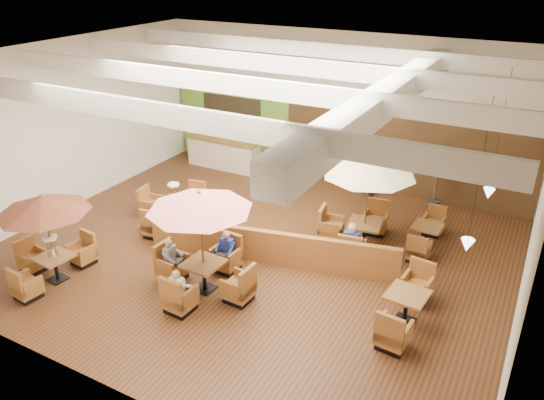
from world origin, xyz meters
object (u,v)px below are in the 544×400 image
Objects in this scene: table_5 at (426,237)px; topiary_2 at (439,162)px; table_4 at (406,308)px; diner_0 at (178,285)px; table_3 at (169,208)px; table_0 at (44,219)px; booth_divider at (270,247)px; diner_2 at (171,255)px; diner_3 at (352,240)px; diner_1 at (226,247)px; service_counter at (224,154)px; table_1 at (201,224)px; topiary_0 at (291,138)px; topiary_1 at (371,154)px; table_2 at (366,184)px; diner_4 at (352,241)px.

topiary_2 is (-0.40, 2.69, 1.37)m from table_5.
table_4 is 3.79× the size of diner_0.
table_0 is at bearing -104.35° from table_3.
table_5 is 3.05m from topiary_2.
booth_divider is at bearing 76.25° from diner_0.
diner_2 is 0.83× the size of diner_3.
table_4 is 3.85× the size of diner_1.
table_4 is (8.64, 2.66, -1.42)m from table_0.
booth_divider is 2.61× the size of table_4.
service_counter is 3.50× the size of diner_3.
table_1 is 3.90× the size of diner_0.
diner_1 reaches higher than table_5.
diner_3 is (2.87, 1.90, 0.06)m from diner_1.
topiary_0 is at bearing 3.94° from service_counter.
diner_1 is (-1.77, -6.56, -0.86)m from topiary_1.
booth_divider is at bearing 43.15° from table_0.
service_counter is at bearing 145.04° from table_2.
diner_2 is (-1.89, -1.94, 0.23)m from booth_divider.
table_2 is at bearing 129.72° from diner_2.
table_0 reaches higher than diner_0.
topiary_0 is (2.90, 0.20, 1.06)m from service_counter.
table_2 reaches higher than topiary_0.
service_counter is 7.46m from booth_divider.
table_2 is 1.05× the size of table_4.
booth_divider is at bearing -142.75° from table_2.
diner_2 is at bearing -163.81° from table_4.
table_4 is 9.05m from topiary_0.
diner_0 is 2.05m from diner_1.
service_counter is 3.82× the size of diner_4.
topiary_0 is (-2.20, 5.64, 1.15)m from booth_divider.
diner_4 is (6.07, 0.33, 0.30)m from table_3.
table_2 is 1.62m from diner_3.
table_4 is at bearing 23.39° from table_0.
diner_0 is at bearing -63.24° from service_counter.
table_4 is 3.47× the size of diner_4.
table_3 is at bearing -161.36° from table_5.
diner_4 is (0.07, -1.04, -1.27)m from table_2.
service_counter is 1.41× the size of topiary_1.
diner_0 is at bearing 88.03° from diner_1.
table_4 is at bearing 94.65° from diner_2.
table_5 is at bearing -141.04° from diner_1.
topiary_2 is at bearing 139.84° from diner_2.
table_0 is 9.41m from topiary_0.
table_2 is 3.79m from topiary_1.
table_2 is 5.87m from diner_0.
table_3 is at bearing -176.22° from table_2.
booth_divider is at bearing 129.47° from diner_2.
diner_3 reaches higher than diner_1.
diner_1 reaches higher than booth_divider.
table_3 is 3.84× the size of diner_1.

